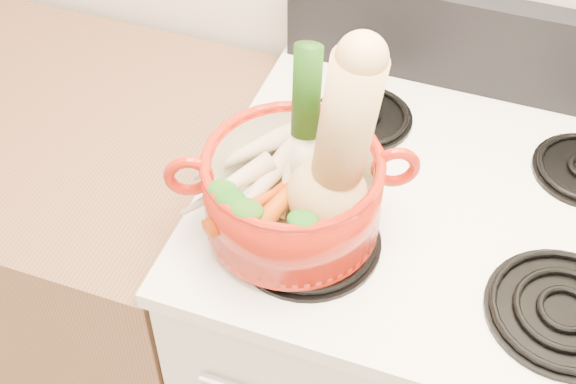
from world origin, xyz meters
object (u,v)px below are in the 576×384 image
(dutch_oven, at_px, (293,193))
(leek, at_px, (304,123))
(stove_body, at_px, (417,366))
(squash, at_px, (337,146))

(dutch_oven, xyz_separation_m, leek, (-0.00, 0.05, 0.09))
(stove_body, bearing_deg, leek, -157.13)
(squash, bearing_deg, stove_body, 60.75)
(leek, bearing_deg, dutch_oven, -96.66)
(stove_body, height_order, squash, squash)
(dutch_oven, bearing_deg, leek, 67.81)
(dutch_oven, bearing_deg, stove_body, 9.48)
(stove_body, bearing_deg, dutch_oven, -147.12)
(stove_body, height_order, dutch_oven, dutch_oven)
(leek, bearing_deg, stove_body, 15.00)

